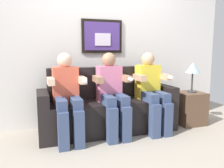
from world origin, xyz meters
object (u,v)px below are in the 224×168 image
person_in_middle (112,91)px  side_table_right (189,108)px  couch (108,109)px  table_lamp (193,69)px  person_on_left (67,94)px  person_on_right (151,89)px

person_in_middle → side_table_right: 1.35m
couch → table_lamp: size_ratio=4.13×
person_on_left → person_in_middle: same height
person_in_middle → table_lamp: 1.35m
couch → person_on_left: person_on_left is taller
person_in_middle → side_table_right: bearing=2.7°
person_on_left → table_lamp: size_ratio=2.41×
person_on_right → table_lamp: (0.73, 0.06, 0.25)m
couch → table_lamp: 1.44m
person_on_left → side_table_right: 1.92m
person_in_middle → person_on_right: (0.59, 0.00, 0.00)m
couch → side_table_right: size_ratio=3.80×
person_on_left → person_in_middle: bearing=0.0°
person_on_right → table_lamp: 0.78m
person_on_left → person_on_right: same height
side_table_right → person_in_middle: bearing=-177.3°
couch → person_on_right: person_on_right is taller
person_on_right → side_table_right: person_on_right is taller
couch → person_in_middle: size_ratio=1.71×
couch → person_on_right: 0.68m
person_on_right → side_table_right: size_ratio=2.22×
table_lamp → side_table_right: bearing=-179.4°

